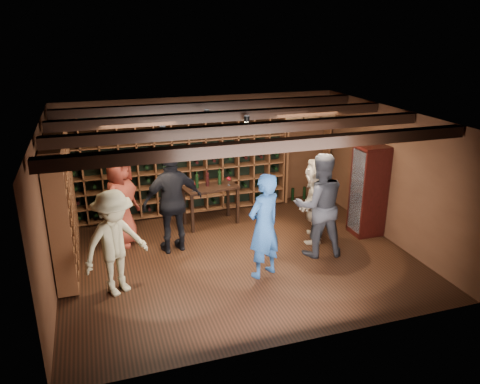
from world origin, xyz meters
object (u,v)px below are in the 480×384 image
object	(u,v)px
guest_woman_black	(173,202)
guest_khaki	(115,243)
display_cabinet	(368,192)
tasting_table	(210,191)
guest_beige	(316,200)
man_blue_shirt	(264,226)
guest_red_floral	(121,201)
man_grey_suit	(319,205)

from	to	relation	value
guest_woman_black	guest_khaki	size ratio (longest dim) A/B	1.13
display_cabinet	guest_woman_black	world-z (taller)	guest_woman_black
guest_woman_black	guest_khaki	distance (m)	1.58
display_cabinet	tasting_table	distance (m)	3.11
guest_woman_black	guest_beige	size ratio (longest dim) A/B	1.17
man_blue_shirt	guest_khaki	size ratio (longest dim) A/B	1.05
guest_beige	tasting_table	distance (m)	2.15
man_blue_shirt	guest_red_floral	xyz separation A→B (m)	(-2.08, 1.92, -0.02)
guest_woman_black	guest_khaki	xyz separation A→B (m)	(-1.08, -1.15, -0.11)
guest_red_floral	guest_beige	xyz separation A→B (m)	(3.50, -0.94, -0.04)
guest_woman_black	guest_beige	xyz separation A→B (m)	(2.64, -0.36, -0.13)
man_grey_suit	tasting_table	distance (m)	2.40
man_blue_shirt	man_grey_suit	distance (m)	1.25
tasting_table	man_blue_shirt	bearing A→B (deg)	-91.81
man_grey_suit	guest_khaki	bearing A→B (deg)	12.60
man_blue_shirt	guest_beige	distance (m)	1.72
man_blue_shirt	man_grey_suit	xyz separation A→B (m)	(1.18, 0.41, 0.06)
guest_woman_black	guest_red_floral	bearing A→B (deg)	-43.29
guest_red_floral	guest_woman_black	size ratio (longest dim) A/B	0.90
guest_red_floral	guest_khaki	distance (m)	1.74
man_blue_shirt	guest_khaki	distance (m)	2.31
man_blue_shirt	tasting_table	size ratio (longest dim) A/B	1.51
display_cabinet	tasting_table	bearing A→B (deg)	153.76
guest_red_floral	man_grey_suit	bearing A→B (deg)	-77.08
man_blue_shirt	guest_beige	world-z (taller)	man_blue_shirt
guest_beige	man_blue_shirt	bearing A→B (deg)	-23.39
display_cabinet	man_grey_suit	xyz separation A→B (m)	(-1.31, -0.50, 0.08)
man_grey_suit	guest_khaki	xyz separation A→B (m)	(-3.49, -0.22, -0.11)
man_grey_suit	display_cabinet	bearing A→B (deg)	-149.89
display_cabinet	guest_khaki	world-z (taller)	display_cabinet
tasting_table	guest_red_floral	bearing A→B (deg)	-177.36
man_grey_suit	guest_beige	distance (m)	0.63
man_grey_suit	guest_red_floral	distance (m)	3.60
guest_khaki	tasting_table	size ratio (longest dim) A/B	1.43
guest_khaki	man_grey_suit	bearing A→B (deg)	-25.54
man_blue_shirt	guest_khaki	world-z (taller)	man_blue_shirt
guest_beige	man_grey_suit	bearing A→B (deg)	9.67
display_cabinet	tasting_table	size ratio (longest dim) A/B	1.51
display_cabinet	guest_beige	distance (m)	1.08
guest_beige	guest_khaki	bearing A→B (deg)	-46.19
man_grey_suit	guest_khaki	world-z (taller)	man_grey_suit
guest_red_floral	display_cabinet	bearing A→B (deg)	-64.65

